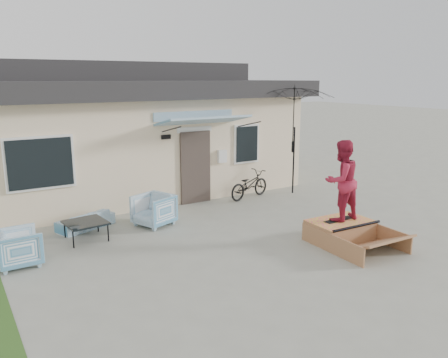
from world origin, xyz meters
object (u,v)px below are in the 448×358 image
armchair_right (154,209)px  coffee_table (86,231)px  armchair_left (19,246)px  bicycle (249,182)px  loveseat (86,218)px  skater (341,179)px  patio_umbrella (294,138)px  skate_ramp (340,231)px  skateboard (339,219)px

armchair_right → coffee_table: bearing=-106.9°
armchair_left → bicycle: (6.71, 1.73, 0.11)m
loveseat → armchair_left: (-1.71, -1.54, 0.13)m
skater → armchair_right: bearing=-45.1°
armchair_left → patio_umbrella: (8.25, 1.50, 1.35)m
armchair_right → skate_ramp: (3.11, -3.22, -0.20)m
armchair_left → skateboard: armchair_left is taller
bicycle → skate_ramp: size_ratio=0.87×
skateboard → loveseat: bearing=138.0°
loveseat → patio_umbrella: size_ratio=0.55×
armchair_left → bicycle: bearing=-76.7°
coffee_table → bicycle: (5.21, 0.97, 0.30)m
loveseat → armchair_left: bearing=21.2°
armchair_left → coffee_table: 1.69m
coffee_table → skater: skater is taller
skateboard → skater: (0.00, 0.00, 0.92)m
bicycle → skater: skater is taller
loveseat → armchair_left: armchair_left is taller
patio_umbrella → skate_ramp: patio_umbrella is taller
armchair_left → skate_ramp: armchair_left is taller
coffee_table → skate_ramp: (4.82, -3.10, 0.02)m
coffee_table → bicycle: bicycle is taller
skateboard → armchair_right: bearing=132.3°
loveseat → coffee_table: (-0.21, -0.79, -0.06)m
coffee_table → bicycle: size_ratio=0.54×
patio_umbrella → skate_ramp: (-1.93, -3.84, -1.52)m
armchair_right → patio_umbrella: (5.04, 0.63, 1.32)m
armchair_right → skateboard: (3.11, -3.17, 0.05)m
skater → coffee_table: bearing=-31.9°
skate_ramp → bicycle: bearing=86.9°
armchair_left → coffee_table: size_ratio=0.94×
patio_umbrella → armchair_left: bearing=-169.7°
coffee_table → armchair_left: bearing=-153.3°
armchair_left → patio_umbrella: bearing=-80.8°
bicycle → loveseat: bearing=78.3°
coffee_table → skate_ramp: size_ratio=0.47×
armchair_right → patio_umbrella: 5.25m
patio_umbrella → bicycle: bearing=171.4°
bicycle → skate_ramp: (-0.40, -4.08, -0.28)m
armchair_left → armchair_right: size_ratio=0.93×
skateboard → skater: skater is taller
bicycle → skateboard: bicycle is taller
patio_umbrella → skateboard: (-1.93, -3.80, -1.27)m
armchair_right → skateboard: armchair_right is taller
loveseat → armchair_right: armchair_right is taller
loveseat → bicycle: bicycle is taller
loveseat → skateboard: size_ratio=1.76×
armchair_right → skateboard: bearing=23.7°
coffee_table → loveseat: bearing=75.2°
armchair_left → coffee_table: bearing=-64.4°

